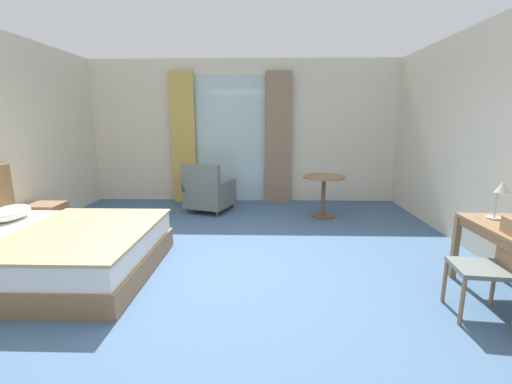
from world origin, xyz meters
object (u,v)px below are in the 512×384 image
Objects in this scene: bed at (47,250)px; round_cafe_table at (324,187)px; desk_chair at (493,263)px; armchair_by_window at (209,193)px; nightstand at (47,219)px; desk_lamp at (501,191)px.

bed is 4.22m from round_cafe_table.
desk_chair is at bearing -73.43° from round_cafe_table.
armchair_by_window is at bearing 172.15° from round_cafe_table.
nightstand is 0.48× the size of armchair_by_window.
nightstand is 0.64× the size of round_cafe_table.
desk_chair is 3.27m from round_cafe_table.
armchair_by_window is at bearing 131.40° from desk_chair.
desk_lamp is (5.57, -1.54, 0.78)m from nightstand.
desk_lamp reaches higher than round_cafe_table.
nightstand is at bearing -165.88° from round_cafe_table.
nightstand is 5.63m from desk_chair.
desk_lamp is (0.34, 0.52, 0.52)m from desk_chair.
desk_chair reaches higher than nightstand.
nightstand is 4.44m from round_cafe_table.
desk_lamp is 4.49m from armchair_by_window.
bed reaches higher than nightstand.
desk_lamp is at bearing -64.14° from round_cafe_table.
bed is at bearing 170.56° from desk_chair.
desk_chair is (4.39, -0.73, 0.21)m from bed.
desk_lamp is at bearing 56.83° from desk_chair.
armchair_by_window is at bearing 139.08° from desk_lamp.
bed is 1.57m from nightstand.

